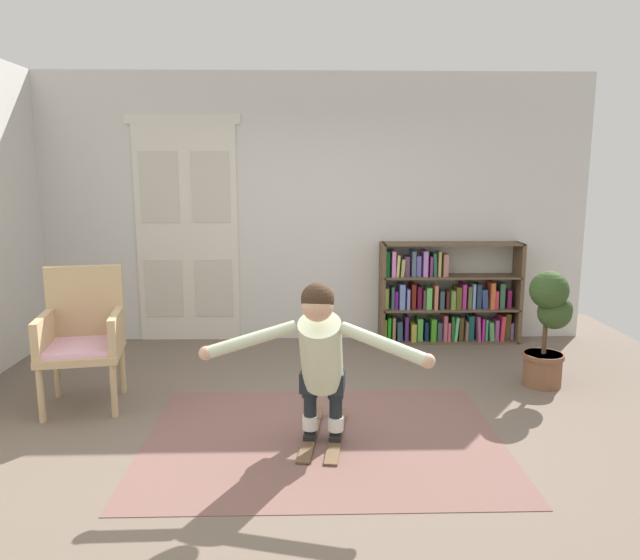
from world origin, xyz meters
name	(u,v)px	position (x,y,z in m)	size (l,w,h in m)	color
ground_plane	(321,437)	(0.00, 0.00, 0.00)	(7.20, 7.20, 0.00)	#695A4D
back_wall	(314,209)	(0.00, 2.60, 1.45)	(6.00, 0.10, 2.90)	silver
double_door	(187,230)	(-1.39, 2.54, 1.23)	(1.22, 0.05, 2.45)	beige
rug	(323,439)	(0.02, -0.05, 0.00)	(2.50, 1.86, 0.01)	brown
bookshelf	(444,299)	(1.42, 2.39, 0.47)	(1.54, 0.30, 1.10)	brown
wicker_chair	(83,334)	(-1.88, 0.68, 0.58)	(0.69, 0.69, 1.10)	tan
potted_plant	(549,323)	(1.99, 0.94, 0.58)	(0.38, 0.41, 1.03)	brown
skis_pair	(323,435)	(0.02, -0.02, 0.02)	(0.38, 0.83, 0.07)	brown
person_skier	(320,352)	(-0.01, -0.22, 0.70)	(1.44, 0.73, 1.11)	white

